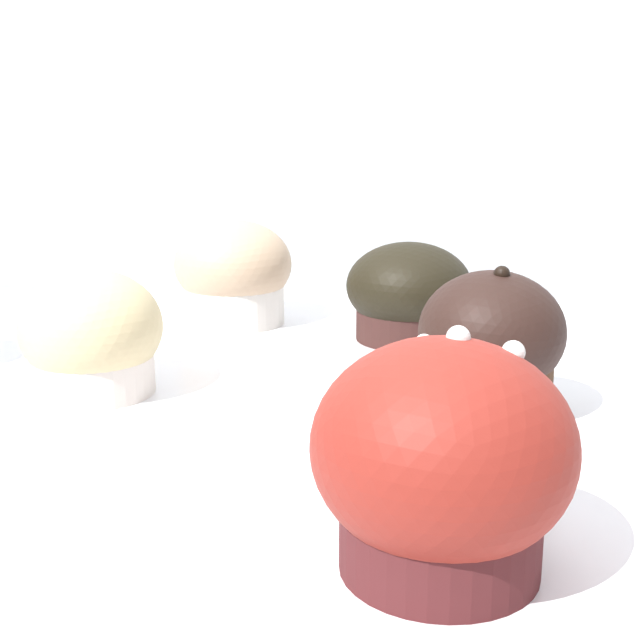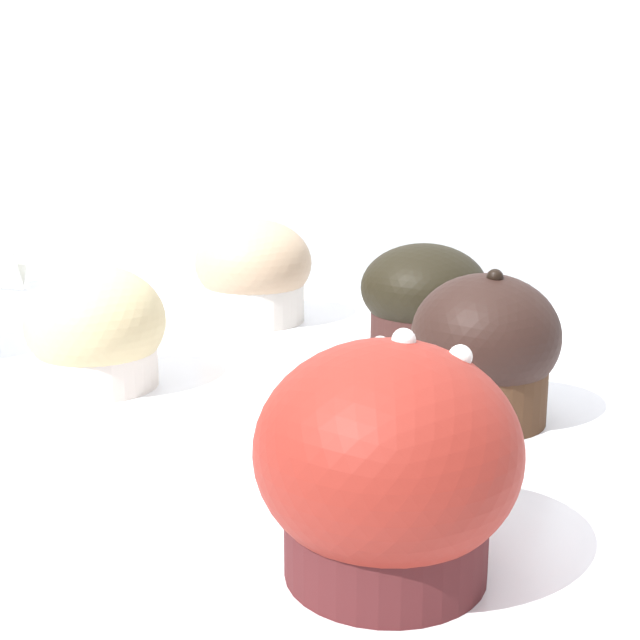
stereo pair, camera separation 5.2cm
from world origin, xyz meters
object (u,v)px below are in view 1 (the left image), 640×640
muffin_front_right (409,294)px  muffin_front_center (91,337)px  muffin_back_right (491,346)px  muffin_back_left (233,274)px  muffin_front_left (442,464)px

muffin_front_right → muffin_front_center: bearing=-135.2°
muffin_front_center → muffin_back_right: 0.25m
muffin_front_center → muffin_back_left: 0.20m
muffin_front_center → muffin_front_left: (0.24, -0.17, 0.01)m
muffin_back_left → muffin_front_left: muffin_front_left is taller
muffin_back_left → muffin_back_right: muffin_back_right is taller
muffin_front_center → muffin_back_right: size_ratio=0.99×
muffin_back_left → muffin_front_left: size_ratio=0.93×
muffin_back_left → muffin_front_right: bearing=-7.4°
muffin_front_center → muffin_front_right: size_ratio=0.93×
muffin_front_center → muffin_front_left: 0.29m
muffin_back_left → muffin_back_right: size_ratio=1.07×
muffin_back_left → muffin_front_left: 0.42m
muffin_front_center → muffin_front_right: 0.25m
muffin_front_left → muffin_front_right: bearing=100.0°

